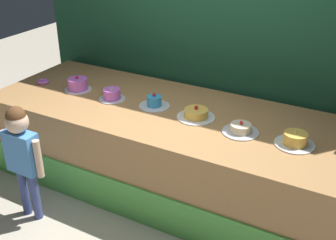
{
  "coord_description": "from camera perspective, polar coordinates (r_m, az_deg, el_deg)",
  "views": [
    {
      "loc": [
        1.7,
        -2.57,
        2.63
      ],
      "look_at": [
        0.07,
        0.41,
        0.91
      ],
      "focal_mm": 44.84,
      "sensor_mm": 36.0,
      "label": 1
    }
  ],
  "objects": [
    {
      "name": "child_figure",
      "position": [
        3.91,
        -19.28,
        -3.68
      ],
      "size": [
        0.44,
        0.2,
        1.14
      ],
      "color": "#3F4C8C",
      "rests_on": "ground_plane"
    },
    {
      "name": "donut",
      "position": [
        4.93,
        -16.62,
        5.02
      ],
      "size": [
        0.13,
        0.13,
        0.04
      ],
      "primitive_type": "torus",
      "color": "#CC66D8",
      "rests_on": "stage_platform"
    },
    {
      "name": "cake_center_left",
      "position": [
        4.15,
        -1.88,
        2.42
      ],
      "size": [
        0.31,
        0.31,
        0.15
      ],
      "color": "silver",
      "rests_on": "stage_platform"
    },
    {
      "name": "cake_left",
      "position": [
        4.34,
        -7.63,
        3.43
      ],
      "size": [
        0.28,
        0.28,
        0.15
      ],
      "color": "silver",
      "rests_on": "stage_platform"
    },
    {
      "name": "cake_right",
      "position": [
        3.72,
        9.85,
        -1.21
      ],
      "size": [
        0.32,
        0.32,
        0.11
      ],
      "color": "silver",
      "rests_on": "stage_platform"
    },
    {
      "name": "stage_platform",
      "position": [
        4.27,
        0.92,
        -4.07
      ],
      "size": [
        3.86,
        1.38,
        0.87
      ],
      "color": "#B27F4C",
      "rests_on": "ground_plane"
    },
    {
      "name": "cake_far_left",
      "position": [
        4.63,
        -12.17,
        4.73
      ],
      "size": [
        0.29,
        0.29,
        0.16
      ],
      "color": "silver",
      "rests_on": "stage_platform"
    },
    {
      "name": "cake_center_right",
      "position": [
        3.94,
        3.82,
        0.83
      ],
      "size": [
        0.36,
        0.36,
        0.12
      ],
      "color": "white",
      "rests_on": "stage_platform"
    },
    {
      "name": "ground_plane",
      "position": [
        4.05,
        -3.74,
        -13.65
      ],
      "size": [
        12.0,
        12.0,
        0.0
      ],
      "primitive_type": "plane",
      "color": "#BCB29E"
    },
    {
      "name": "cake_far_right",
      "position": [
        3.63,
        16.9,
        -2.58
      ],
      "size": [
        0.34,
        0.34,
        0.15
      ],
      "color": "white",
      "rests_on": "stage_platform"
    },
    {
      "name": "curtain_backdrop",
      "position": [
        4.51,
        5.81,
        12.52
      ],
      "size": [
        4.24,
        0.08,
        3.04
      ],
      "primitive_type": "cube",
      "color": "#19472D",
      "rests_on": "ground_plane"
    }
  ]
}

